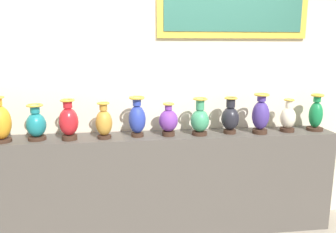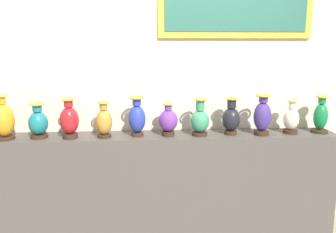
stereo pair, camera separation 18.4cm
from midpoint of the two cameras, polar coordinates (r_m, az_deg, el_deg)
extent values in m
plane|color=gray|center=(3.49, -1.59, -18.78)|extent=(11.58, 11.58, 0.00)
cube|color=#4C4742|center=(3.27, -1.64, -11.40)|extent=(3.16, 0.36, 0.97)
cube|color=beige|center=(3.26, -2.17, 6.60)|extent=(5.58, 0.10, 2.96)
cube|color=gold|center=(3.33, 9.52, 18.43)|extent=(1.45, 0.03, 0.64)
cube|color=#2A6051|center=(3.31, 9.62, 18.47)|extent=(1.33, 0.01, 0.52)
cylinder|color=#382319|center=(3.25, -27.80, -3.64)|extent=(0.16, 0.16, 0.03)
ellipsoid|color=orange|center=(3.21, -28.06, -0.92)|extent=(0.18, 0.18, 0.29)
cylinder|color=#382319|center=(3.19, -22.86, -3.43)|extent=(0.15, 0.15, 0.03)
ellipsoid|color=#19727A|center=(3.16, -23.03, -1.33)|extent=(0.17, 0.17, 0.21)
cylinder|color=#19727A|center=(3.14, -23.23, 1.15)|extent=(0.08, 0.08, 0.07)
torus|color=gold|center=(3.13, -23.28, 1.75)|extent=(0.14, 0.14, 0.02)
cylinder|color=#382319|center=(3.09, -18.00, -3.41)|extent=(0.13, 0.13, 0.04)
ellipsoid|color=red|center=(3.06, -18.17, -0.84)|extent=(0.17, 0.17, 0.24)
cylinder|color=red|center=(3.03, -18.35, 2.01)|extent=(0.08, 0.08, 0.07)
torus|color=gold|center=(3.03, -18.39, 2.62)|extent=(0.12, 0.12, 0.02)
cylinder|color=#382319|center=(3.06, -12.43, -3.40)|extent=(0.12, 0.12, 0.03)
ellipsoid|color=#B27F2D|center=(3.03, -12.53, -1.08)|extent=(0.15, 0.15, 0.23)
cylinder|color=#B27F2D|center=(3.00, -12.65, 1.61)|extent=(0.07, 0.07, 0.06)
torus|color=gold|center=(3.00, -12.68, 2.20)|extent=(0.11, 0.11, 0.01)
cylinder|color=#382319|center=(3.07, -6.91, -3.09)|extent=(0.11, 0.11, 0.03)
ellipsoid|color=#263899|center=(3.04, -6.98, -0.50)|extent=(0.15, 0.15, 0.25)
cylinder|color=#263899|center=(3.01, -7.05, 2.50)|extent=(0.08, 0.08, 0.07)
torus|color=gold|center=(3.00, -7.07, 3.17)|extent=(0.14, 0.14, 0.02)
cylinder|color=#382319|center=(3.08, -1.64, -2.90)|extent=(0.11, 0.11, 0.04)
ellipsoid|color=#6B3393|center=(3.05, -1.65, -0.71)|extent=(0.17, 0.17, 0.20)
cylinder|color=#6B3393|center=(3.02, -1.67, 1.63)|extent=(0.07, 0.07, 0.05)
torus|color=gold|center=(3.02, -1.67, 2.14)|extent=(0.10, 0.10, 0.02)
cylinder|color=#382319|center=(3.11, 3.69, -2.86)|extent=(0.14, 0.14, 0.03)
ellipsoid|color=#388C60|center=(3.08, 3.72, -0.73)|extent=(0.17, 0.17, 0.21)
cylinder|color=#388C60|center=(3.05, 3.76, 2.07)|extent=(0.08, 0.08, 0.10)
torus|color=gold|center=(3.04, 3.77, 2.99)|extent=(0.13, 0.13, 0.02)
cylinder|color=#382319|center=(3.20, 8.81, -2.54)|extent=(0.12, 0.12, 0.03)
ellipsoid|color=black|center=(3.17, 8.88, -0.35)|extent=(0.17, 0.17, 0.22)
cylinder|color=black|center=(3.14, 8.97, 2.34)|extent=(0.08, 0.08, 0.09)
torus|color=gold|center=(3.14, 8.99, 3.10)|extent=(0.12, 0.12, 0.02)
cylinder|color=#382319|center=(3.25, 13.75, -2.46)|extent=(0.14, 0.14, 0.04)
ellipsoid|color=#3F2D7F|center=(3.22, 13.88, 0.18)|extent=(0.16, 0.16, 0.27)
cylinder|color=#3F2D7F|center=(3.19, 14.03, 3.07)|extent=(0.08, 0.08, 0.06)
torus|color=gold|center=(3.19, 14.05, 3.61)|extent=(0.14, 0.14, 0.02)
cylinder|color=#382319|center=(3.40, 18.10, -2.14)|extent=(0.13, 0.13, 0.03)
ellipsoid|color=beige|center=(3.37, 18.22, -0.20)|extent=(0.14, 0.14, 0.20)
cylinder|color=beige|center=(3.35, 18.37, 2.09)|extent=(0.06, 0.06, 0.07)
torus|color=gold|center=(3.34, 18.41, 2.69)|extent=(0.10, 0.10, 0.01)
cylinder|color=#382319|center=(3.54, 22.26, -1.95)|extent=(0.15, 0.15, 0.03)
ellipsoid|color=#14723D|center=(3.51, 22.43, 0.27)|extent=(0.13, 0.13, 0.25)
cylinder|color=#14723D|center=(3.49, 22.63, 2.82)|extent=(0.07, 0.07, 0.06)
torus|color=gold|center=(3.48, 22.68, 3.35)|extent=(0.12, 0.12, 0.02)
camera|label=1|loc=(0.09, -91.71, -0.35)|focal=35.92mm
camera|label=2|loc=(0.09, 88.29, 0.35)|focal=35.92mm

